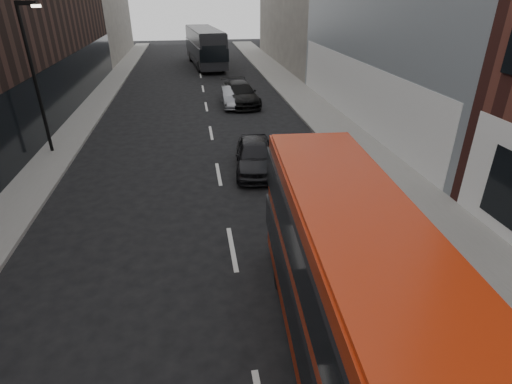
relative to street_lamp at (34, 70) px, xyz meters
name	(u,v)px	position (x,y,z in m)	size (l,w,h in m)	color
sidewalk_right	(310,105)	(15.72, 7.00, -4.11)	(3.00, 80.00, 0.15)	slate
sidewalk_left	(88,114)	(0.22, 7.00, -4.11)	(2.00, 80.00, 0.15)	slate
building_left_far	(95,0)	(-3.28, 34.00, 2.32)	(5.00, 20.00, 13.00)	#67615B
street_lamp	(34,70)	(0.00, 0.00, 0.00)	(1.06, 0.22, 7.00)	black
red_bus	(356,300)	(10.12, -15.25, -1.95)	(3.01, 10.06, 4.02)	#A3250A
grey_bus	(205,46)	(9.02, 25.39, -2.09)	(4.09, 12.31, 3.91)	black
car_a	(255,155)	(9.95, -3.81, -3.43)	(1.77, 4.41, 1.50)	black
car_b	(232,96)	(10.14, 8.00, -3.50)	(1.44, 4.14, 1.36)	gray
car_c	(240,94)	(10.74, 8.34, -3.40)	(2.18, 5.37, 1.56)	black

